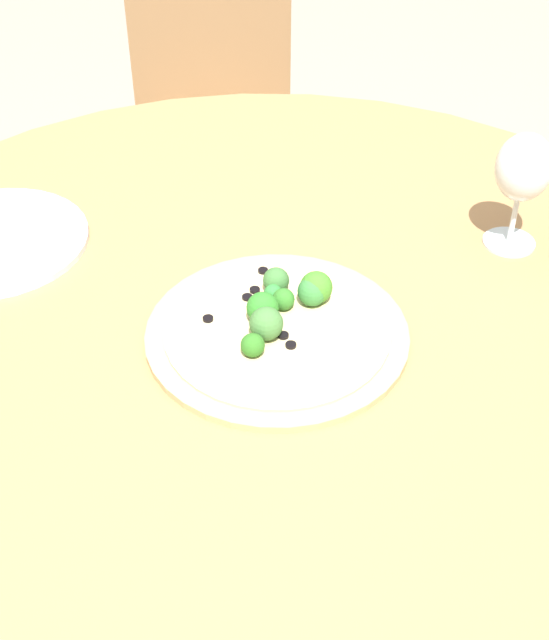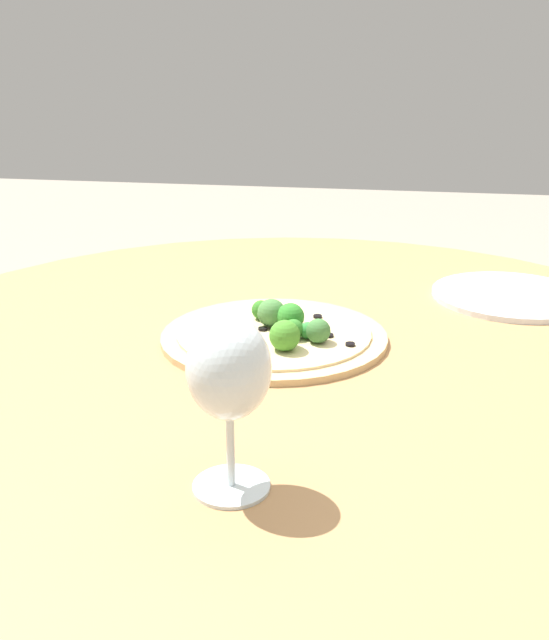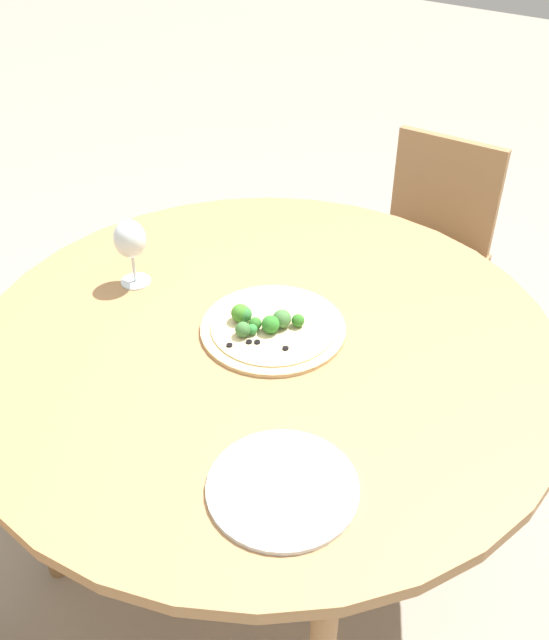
% 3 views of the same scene
% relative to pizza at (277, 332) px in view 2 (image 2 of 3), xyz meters
% --- Properties ---
extents(dining_table, '(1.36, 1.36, 0.75)m').
position_rel_pizza_xyz_m(dining_table, '(-0.03, -0.00, -0.07)').
color(dining_table, '#A87A4C').
rests_on(dining_table, ground_plane).
extents(pizza, '(0.34, 0.34, 0.06)m').
position_rel_pizza_xyz_m(pizza, '(0.00, 0.00, 0.00)').
color(pizza, tan).
rests_on(pizza, dining_table).
extents(wine_glass, '(0.08, 0.08, 0.18)m').
position_rel_pizza_xyz_m(wine_glass, '(-0.03, 0.40, 0.11)').
color(wine_glass, silver).
rests_on(wine_glass, dining_table).
extents(plate_near, '(0.28, 0.28, 0.01)m').
position_rel_pizza_xyz_m(plate_near, '(-0.37, -0.28, -0.01)').
color(plate_near, silver).
rests_on(plate_near, dining_table).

